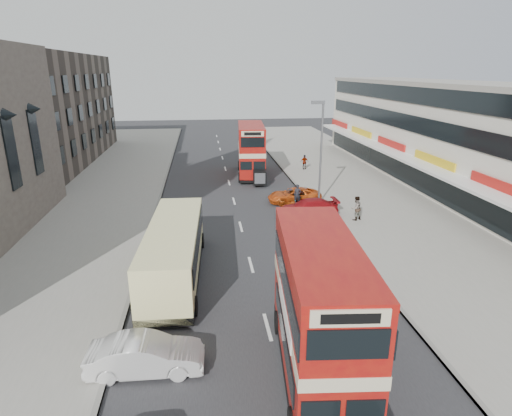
{
  "coord_description": "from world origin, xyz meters",
  "views": [
    {
      "loc": [
        -2.44,
        -13.1,
        10.31
      ],
      "look_at": [
        0.2,
        7.36,
        3.52
      ],
      "focal_mm": 29.6,
      "sensor_mm": 36.0,
      "label": 1
    }
  ],
  "objects_px": {
    "bus_second": "(251,150)",
    "car_left_front": "(146,355)",
    "coach": "(174,249)",
    "cyclist": "(297,201)",
    "pedestrian_far": "(304,162)",
    "bus_main": "(319,310)",
    "street_lamp": "(320,146)",
    "car_right_a": "(308,208)",
    "pedestrian_near": "(356,208)",
    "car_right_b": "(294,196)"
  },
  "relations": [
    {
      "from": "car_left_front",
      "to": "pedestrian_far",
      "type": "bearing_deg",
      "value": -21.37
    },
    {
      "from": "pedestrian_near",
      "to": "car_left_front",
      "type": "bearing_deg",
      "value": 24.67
    },
    {
      "from": "bus_second",
      "to": "cyclist",
      "type": "bearing_deg",
      "value": 105.94
    },
    {
      "from": "coach",
      "to": "car_right_b",
      "type": "height_order",
      "value": "coach"
    },
    {
      "from": "bus_second",
      "to": "pedestrian_far",
      "type": "height_order",
      "value": "bus_second"
    },
    {
      "from": "car_left_front",
      "to": "pedestrian_near",
      "type": "xyz_separation_m",
      "value": [
        12.88,
        14.11,
        0.35
      ]
    },
    {
      "from": "car_right_a",
      "to": "pedestrian_near",
      "type": "bearing_deg",
      "value": 60.69
    },
    {
      "from": "bus_main",
      "to": "car_left_front",
      "type": "bearing_deg",
      "value": -2.43
    },
    {
      "from": "car_right_a",
      "to": "street_lamp",
      "type": "bearing_deg",
      "value": 148.37
    },
    {
      "from": "coach",
      "to": "car_left_front",
      "type": "bearing_deg",
      "value": -92.34
    },
    {
      "from": "street_lamp",
      "to": "cyclist",
      "type": "bearing_deg",
      "value": -161.75
    },
    {
      "from": "car_right_a",
      "to": "cyclist",
      "type": "xyz_separation_m",
      "value": [
        -0.39,
        1.83,
        0.02
      ]
    },
    {
      "from": "street_lamp",
      "to": "car_right_a",
      "type": "bearing_deg",
      "value": -120.09
    },
    {
      "from": "coach",
      "to": "car_right_a",
      "type": "height_order",
      "value": "coach"
    },
    {
      "from": "coach",
      "to": "car_right_a",
      "type": "relative_size",
      "value": 2.25
    },
    {
      "from": "pedestrian_near",
      "to": "car_right_b",
      "type": "bearing_deg",
      "value": -79.33
    },
    {
      "from": "bus_second",
      "to": "car_right_b",
      "type": "distance_m",
      "value": 10.16
    },
    {
      "from": "bus_second",
      "to": "cyclist",
      "type": "relative_size",
      "value": 4.74
    },
    {
      "from": "car_left_front",
      "to": "car_right_b",
      "type": "bearing_deg",
      "value": -24.53
    },
    {
      "from": "street_lamp",
      "to": "pedestrian_far",
      "type": "bearing_deg",
      "value": 81.47
    },
    {
      "from": "bus_second",
      "to": "cyclist",
      "type": "distance_m",
      "value": 11.65
    },
    {
      "from": "bus_second",
      "to": "pedestrian_far",
      "type": "bearing_deg",
      "value": -161.41
    },
    {
      "from": "cyclist",
      "to": "car_left_front",
      "type": "bearing_deg",
      "value": -112.69
    },
    {
      "from": "car_right_a",
      "to": "car_right_b",
      "type": "distance_m",
      "value": 3.44
    },
    {
      "from": "street_lamp",
      "to": "bus_main",
      "type": "xyz_separation_m",
      "value": [
        -5.23,
        -18.96,
        -2.26
      ]
    },
    {
      "from": "car_right_a",
      "to": "car_right_b",
      "type": "xyz_separation_m",
      "value": [
        -0.29,
        3.43,
        -0.05
      ]
    },
    {
      "from": "coach",
      "to": "cyclist",
      "type": "height_order",
      "value": "coach"
    },
    {
      "from": "cyclist",
      "to": "pedestrian_near",
      "type": "bearing_deg",
      "value": -39.42
    },
    {
      "from": "pedestrian_far",
      "to": "cyclist",
      "type": "distance_m",
      "value": 13.23
    },
    {
      "from": "bus_main",
      "to": "car_left_front",
      "type": "relative_size",
      "value": 2.18
    },
    {
      "from": "pedestrian_near",
      "to": "pedestrian_far",
      "type": "xyz_separation_m",
      "value": [
        0.17,
        16.17,
        -0.11
      ]
    },
    {
      "from": "bus_second",
      "to": "car_left_front",
      "type": "relative_size",
      "value": 2.25
    },
    {
      "from": "car_right_b",
      "to": "cyclist",
      "type": "height_order",
      "value": "cyclist"
    },
    {
      "from": "coach",
      "to": "cyclist",
      "type": "relative_size",
      "value": 5.14
    },
    {
      "from": "car_left_front",
      "to": "cyclist",
      "type": "xyz_separation_m",
      "value": [
        9.43,
        17.55,
        -0.01
      ]
    },
    {
      "from": "pedestrian_far",
      "to": "bus_main",
      "type": "bearing_deg",
      "value": -113.66
    },
    {
      "from": "car_left_front",
      "to": "cyclist",
      "type": "bearing_deg",
      "value": -26.32
    },
    {
      "from": "car_left_front",
      "to": "coach",
      "type": "bearing_deg",
      "value": -3.16
    },
    {
      "from": "car_right_b",
      "to": "car_right_a",
      "type": "bearing_deg",
      "value": 2.54
    },
    {
      "from": "pedestrian_near",
      "to": "pedestrian_far",
      "type": "bearing_deg",
      "value": -113.55
    },
    {
      "from": "bus_main",
      "to": "bus_second",
      "type": "xyz_separation_m",
      "value": [
        1.17,
        29.63,
        0.08
      ]
    },
    {
      "from": "bus_second",
      "to": "pedestrian_near",
      "type": "relative_size",
      "value": 5.24
    },
    {
      "from": "street_lamp",
      "to": "car_right_b",
      "type": "bearing_deg",
      "value": 149.52
    },
    {
      "from": "car_right_b",
      "to": "pedestrian_far",
      "type": "xyz_separation_m",
      "value": [
        3.52,
        11.14,
        0.32
      ]
    },
    {
      "from": "pedestrian_far",
      "to": "cyclist",
      "type": "xyz_separation_m",
      "value": [
        -3.62,
        -12.73,
        -0.25
      ]
    },
    {
      "from": "bus_second",
      "to": "car_right_a",
      "type": "bearing_deg",
      "value": 106.04
    },
    {
      "from": "bus_second",
      "to": "pedestrian_near",
      "type": "distance_m",
      "value": 15.85
    },
    {
      "from": "bus_main",
      "to": "coach",
      "type": "xyz_separation_m",
      "value": [
        -5.35,
        8.09,
        -0.99
      ]
    },
    {
      "from": "street_lamp",
      "to": "pedestrian_far",
      "type": "height_order",
      "value": "street_lamp"
    },
    {
      "from": "bus_main",
      "to": "car_right_b",
      "type": "bearing_deg",
      "value": -94.67
    }
  ]
}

